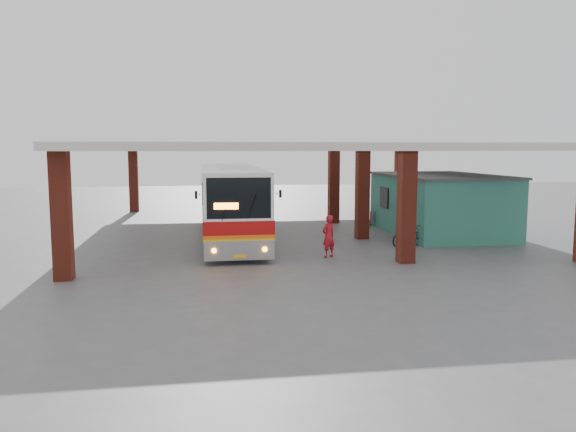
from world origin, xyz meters
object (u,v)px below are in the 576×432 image
(motorcycle, at_px, (407,236))
(pedestrian, at_px, (329,236))
(coach_bus, at_px, (230,202))
(red_chair, at_px, (369,219))

(motorcycle, relative_size, pedestrian, 1.05)
(motorcycle, distance_m, pedestrian, 4.59)
(coach_bus, height_order, red_chair, coach_bus)
(pedestrian, relative_size, red_chair, 2.00)
(coach_bus, xyz_separation_m, motorcycle, (7.84, -3.23, -1.39))
(motorcycle, distance_m, red_chair, 6.84)
(coach_bus, distance_m, red_chair, 9.02)
(pedestrian, bearing_deg, coach_bus, -85.09)
(red_chair, bearing_deg, pedestrian, -95.06)
(motorcycle, bearing_deg, coach_bus, 42.66)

